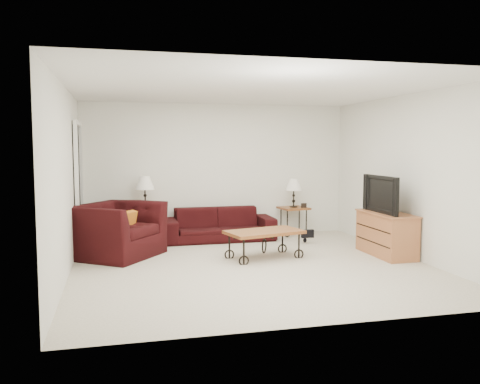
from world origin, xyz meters
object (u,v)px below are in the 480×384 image
tv_stand (386,234)px  coffee_table (264,244)px  television (386,194)px  sofa (219,224)px  side_table_left (146,225)px  armchair (117,230)px  side_table_right (293,221)px  lamp_right (294,193)px  lamp_left (145,193)px  backpack (305,230)px

tv_stand → coffee_table: bearing=172.4°
tv_stand → television: bearing=180.0°
sofa → side_table_left: 1.31m
armchair → side_table_left: bearing=12.5°
coffee_table → armchair: (-2.19, 0.67, 0.20)m
side_table_left → side_table_right: size_ratio=1.08×
lamp_right → television: bearing=-68.9°
lamp_left → side_table_left: bearing=0.0°
sofa → backpack: 1.56m
sofa → side_table_right: 1.51m
armchair → tv_stand: 4.21m
coffee_table → side_table_right: bearing=57.9°
lamp_right → side_table_left: bearing=-180.0°
side_table_left → armchair: size_ratio=0.47×
side_table_right → television: (0.78, -2.03, 0.69)m
armchair → backpack: size_ratio=2.87×
backpack → lamp_left: bearing=155.4°
television → tv_stand: bearing=90.0°
television → sofa: bearing=-129.0°
lamp_left → television: (3.58, -2.03, 0.08)m
lamp_right → coffee_table: lamp_right is taller
lamp_right → backpack: size_ratio=1.23×
coffee_table → armchair: 2.30m
sofa → backpack: sofa is taller
sofa → side_table_left: side_table_left is taller
sofa → side_table_right: sofa is taller
coffee_table → tv_stand: (1.92, -0.26, 0.12)m
side_table_right → armchair: 3.49m
sofa → tv_stand: tv_stand is taller
television → backpack: size_ratio=2.28×
side_table_left → side_table_right: (2.80, 0.00, -0.02)m
sofa → television: bearing=-39.0°
sofa → television: 3.02m
tv_stand → backpack: size_ratio=2.55×
lamp_right → television: (0.78, -2.03, 0.15)m
sofa → side_table_left: (-1.30, 0.18, 0.00)m
tv_stand → side_table_right: bearing=111.6°
armchair → backpack: bearing=-47.0°
side_table_left → tv_stand: tv_stand is taller
side_table_right → tv_stand: 2.19m
side_table_right → lamp_right: (0.00, 0.00, 0.54)m
side_table_left → lamp_left: (0.00, 0.00, 0.59)m
coffee_table → armchair: size_ratio=0.90×
lamp_right → coffee_table: (-1.11, -1.78, -0.60)m
sofa → lamp_right: bearing=6.8°
backpack → side_table_right: bearing=76.6°
lamp_right → tv_stand: (0.80, -2.03, -0.48)m
coffee_table → lamp_left: bearing=133.5°
sofa → coffee_table: sofa is taller
lamp_left → coffee_table: bearing=-46.5°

